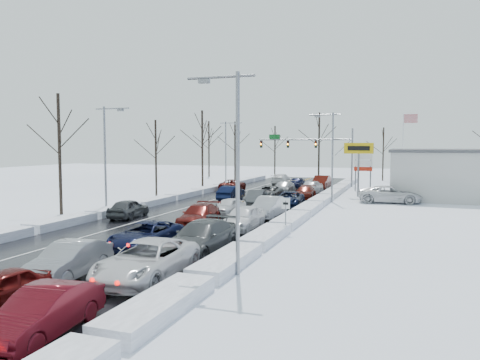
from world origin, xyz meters
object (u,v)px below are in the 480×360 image
at_px(traffic_signal_mast, 315,147).
at_px(flagpole, 404,144).
at_px(oncoming_car_0, 231,200).
at_px(queued_car_0, 0,307).
at_px(tires_plus_sign, 359,152).

bearing_deg(traffic_signal_mast, flagpole, 9.73).
distance_m(traffic_signal_mast, oncoming_car_0, 21.31).
relative_size(traffic_signal_mast, queued_car_0, 3.37).
xyz_separation_m(tires_plus_sign, flagpole, (4.67, 14.01, 0.93)).
height_order(traffic_signal_mast, queued_car_0, traffic_signal_mast).
relative_size(traffic_signal_mast, oncoming_car_0, 2.88).
distance_m(tires_plus_sign, flagpole, 14.79).
relative_size(flagpole, oncoming_car_0, 2.17).
bearing_deg(oncoming_car_0, queued_car_0, 95.70).
xyz_separation_m(flagpole, queued_car_0, (-13.28, -54.86, -5.93)).
bearing_deg(queued_car_0, tires_plus_sign, 83.02).
bearing_deg(flagpole, traffic_signal_mast, -170.27).
height_order(tires_plus_sign, queued_car_0, tires_plus_sign).
bearing_deg(traffic_signal_mast, queued_car_0, -91.68).
bearing_deg(oncoming_car_0, tires_plus_sign, -147.38).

